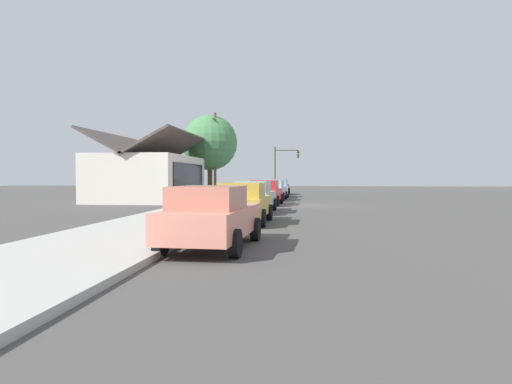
% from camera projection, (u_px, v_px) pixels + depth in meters
% --- Properties ---
extents(ground_plane, '(120.00, 120.00, 0.00)m').
position_uv_depth(ground_plane, '(309.00, 205.00, 29.10)').
color(ground_plane, '#4C4947').
extents(sidewalk_curb, '(60.00, 4.20, 0.16)m').
position_uv_depth(sidewalk_curb, '(222.00, 204.00, 29.68)').
color(sidewalk_curb, '#B2AFA8').
rests_on(sidewalk_curb, ground).
extents(car_coral, '(4.63, 2.15, 1.59)m').
position_uv_depth(car_coral, '(212.00, 216.00, 11.62)').
color(car_coral, '#EA8C75').
rests_on(car_coral, ground).
extents(car_mustard, '(4.35, 2.04, 1.59)m').
position_uv_depth(car_mustard, '(243.00, 203.00, 17.78)').
color(car_mustard, gold).
rests_on(car_mustard, ground).
extents(car_seafoam, '(4.82, 2.07, 1.59)m').
position_uv_depth(car_seafoam, '(254.00, 197.00, 23.23)').
color(car_seafoam, '#9ED1BC').
rests_on(car_seafoam, ground).
extents(car_cherry, '(4.50, 2.14, 1.59)m').
position_uv_depth(car_cherry, '(265.00, 192.00, 29.45)').
color(car_cherry, red).
rests_on(car_cherry, ground).
extents(car_silver, '(4.92, 2.18, 1.59)m').
position_uv_depth(car_silver, '(272.00, 190.00, 35.44)').
color(car_silver, silver).
rests_on(car_silver, ground).
extents(car_skyblue, '(4.91, 2.26, 1.59)m').
position_uv_depth(car_skyblue, '(277.00, 188.00, 41.05)').
color(car_skyblue, '#8CB7E0').
rests_on(car_skyblue, ground).
extents(car_olive, '(4.72, 2.09, 1.59)m').
position_uv_depth(car_olive, '(279.00, 186.00, 47.14)').
color(car_olive, olive).
rests_on(car_olive, ground).
extents(storefront_building, '(11.23, 6.44, 5.14)m').
position_uv_depth(storefront_building, '(149.00, 177.00, 34.72)').
color(storefront_building, silver).
rests_on(storefront_building, ground).
extents(shade_tree, '(5.01, 5.01, 7.42)m').
position_uv_depth(shade_tree, '(210.00, 143.00, 41.72)').
color(shade_tree, brown).
rests_on(shade_tree, ground).
extents(traffic_light_main, '(0.37, 2.79, 5.20)m').
position_uv_depth(traffic_light_main, '(284.00, 162.00, 51.61)').
color(traffic_light_main, '#383833').
rests_on(traffic_light_main, ground).
extents(utility_pole_wooden, '(1.80, 0.24, 7.50)m').
position_uv_depth(utility_pole_wooden, '(215.00, 153.00, 40.72)').
color(utility_pole_wooden, brown).
rests_on(utility_pole_wooden, ground).
extents(fire_hydrant_red, '(0.22, 0.22, 0.71)m').
position_uv_depth(fire_hydrant_red, '(235.00, 200.00, 25.88)').
color(fire_hydrant_red, red).
rests_on(fire_hydrant_red, sidewalk_curb).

